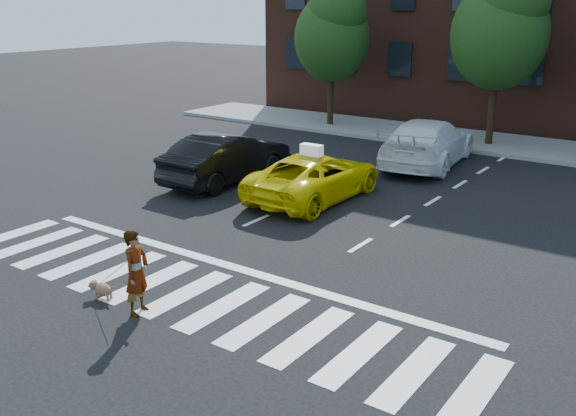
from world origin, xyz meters
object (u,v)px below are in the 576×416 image
at_px(tree_left, 333,29).
at_px(white_suv, 428,142).
at_px(dog, 101,289).
at_px(taxi, 315,177).
at_px(woman, 136,273).
at_px(tree_mid, 501,22).
at_px(black_sedan, 227,158).

distance_m(tree_left, white_suv, 8.62).
xyz_separation_m(white_suv, dog, (-0.86, -13.93, -0.62)).
xyz_separation_m(taxi, woman, (1.26, -8.10, 0.14)).
height_order(taxi, dog, taxi).
height_order(woman, dog, woman).
relative_size(tree_mid, black_sedan, 1.46).
bearing_deg(taxi, dog, 91.48).
relative_size(tree_left, tree_mid, 0.92).
xyz_separation_m(tree_left, tree_mid, (7.50, -0.00, 0.41)).
xyz_separation_m(tree_mid, dog, (-1.75, -18.11, -4.64)).
relative_size(tree_left, woman, 3.92).
height_order(white_suv, dog, white_suv).
distance_m(tree_mid, taxi, 11.00).
relative_size(tree_mid, white_suv, 1.25).
bearing_deg(tree_left, tree_mid, -0.00).
bearing_deg(taxi, tree_mid, -100.77).
xyz_separation_m(black_sedan, woman, (4.62, -8.06, 0.03)).
bearing_deg(tree_mid, tree_left, 180.00).
bearing_deg(dog, woman, -13.83).
distance_m(woman, dog, 1.24).
bearing_deg(taxi, woman, 99.00).
height_order(tree_left, black_sedan, tree_left).
xyz_separation_m(white_suv, woman, (0.21, -13.91, 0.00)).
bearing_deg(taxi, white_suv, -100.03).
bearing_deg(tree_mid, white_suv, -101.97).
relative_size(tree_left, white_suv, 1.14).
xyz_separation_m(taxi, white_suv, (1.05, 5.81, 0.14)).
height_order(tree_left, taxi, tree_left).
bearing_deg(taxi, tree_left, -60.71).
distance_m(taxi, dog, 8.13).
bearing_deg(dog, tree_left, 93.14).
xyz_separation_m(tree_left, dog, (5.75, -18.11, -4.23)).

